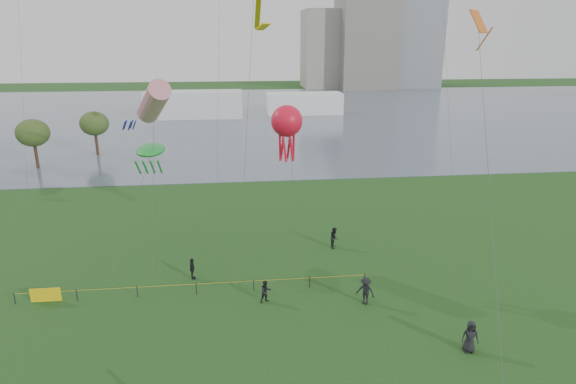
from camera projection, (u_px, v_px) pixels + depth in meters
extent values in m
cube|color=slate|center=(246.00, 113.00, 117.24)|extent=(400.00, 120.00, 0.08)
cube|color=slate|center=(366.00, 35.00, 175.32)|extent=(20.00, 20.00, 38.00)
cube|color=gray|center=(325.00, 49.00, 180.98)|extent=(16.00, 18.00, 28.00)
cube|color=silver|center=(194.00, 104.00, 110.30)|extent=(22.00, 8.00, 6.00)
cube|color=white|center=(304.00, 103.00, 116.12)|extent=(18.00, 7.00, 5.00)
cylinder|color=#362218|center=(37.00, 158.00, 66.16)|extent=(0.44, 0.44, 3.08)
ellipsoid|color=#3E5722|center=(33.00, 133.00, 65.12)|extent=(4.38, 4.38, 3.69)
cylinder|color=#362218|center=(97.00, 145.00, 74.10)|extent=(0.44, 0.44, 3.02)
ellipsoid|color=#3E5722|center=(94.00, 124.00, 73.08)|extent=(4.29, 4.29, 3.62)
cylinder|color=black|center=(15.00, 298.00, 32.16)|extent=(0.07, 0.07, 0.85)
cylinder|color=black|center=(77.00, 295.00, 32.60)|extent=(0.07, 0.07, 0.85)
cylinder|color=black|center=(137.00, 291.00, 33.03)|extent=(0.07, 0.07, 0.85)
cylinder|color=black|center=(196.00, 288.00, 33.47)|extent=(0.07, 0.07, 0.85)
cylinder|color=black|center=(254.00, 285.00, 33.90)|extent=(0.07, 0.07, 0.85)
cylinder|color=black|center=(310.00, 282.00, 34.34)|extent=(0.07, 0.07, 0.85)
cylinder|color=black|center=(364.00, 279.00, 34.77)|extent=(0.07, 0.07, 0.85)
cylinder|color=gold|center=(196.00, 284.00, 33.37)|extent=(24.00, 0.03, 0.03)
cube|color=yellow|center=(46.00, 295.00, 32.34)|extent=(2.00, 0.04, 1.00)
imported|color=black|center=(266.00, 292.00, 32.29)|extent=(0.93, 0.82, 1.58)
imported|color=black|center=(365.00, 291.00, 31.98)|extent=(1.45, 1.32, 1.95)
imported|color=black|center=(192.00, 269.00, 35.47)|extent=(0.53, 1.01, 1.64)
imported|color=black|center=(470.00, 337.00, 27.08)|extent=(1.03, 0.77, 1.92)
imported|color=black|center=(334.00, 237.00, 40.94)|extent=(0.91, 1.04, 1.78)
cylinder|color=#3F3F42|center=(247.00, 125.00, 34.53)|extent=(2.06, 7.76, 22.20)
cube|color=yellow|center=(263.00, 27.00, 28.74)|extent=(0.95, 0.95, 0.42)
cylinder|color=#3F3F42|center=(153.00, 188.00, 36.77)|extent=(0.25, 5.97, 12.31)
cylinder|color=red|center=(154.00, 102.00, 37.76)|extent=(3.61, 5.07, 3.77)
cylinder|color=#1919B1|center=(134.00, 125.00, 36.95)|extent=(0.60, 1.13, 0.88)
cylinder|color=#1919B1|center=(132.00, 124.00, 37.28)|extent=(0.60, 1.13, 0.88)
cylinder|color=#1919B1|center=(125.00, 125.00, 37.09)|extent=(0.60, 1.13, 0.88)
cylinder|color=#1919B1|center=(124.00, 126.00, 36.64)|extent=(0.60, 1.13, 0.88)
cylinder|color=#1919B1|center=(130.00, 126.00, 36.56)|extent=(0.60, 1.13, 0.88)
cylinder|color=#3F3F42|center=(132.00, 211.00, 37.34)|extent=(2.82, 4.91, 8.55)
ellipsoid|color=green|center=(151.00, 150.00, 38.52)|extent=(2.27, 4.09, 0.79)
cylinder|color=green|center=(138.00, 167.00, 37.22)|extent=(0.16, 1.79, 1.54)
cylinder|color=green|center=(145.00, 167.00, 37.28)|extent=(0.16, 1.79, 1.54)
cylinder|color=green|center=(152.00, 167.00, 37.34)|extent=(0.16, 1.79, 1.54)
cylinder|color=green|center=(160.00, 167.00, 37.40)|extent=(0.16, 1.79, 1.54)
cylinder|color=#3F3F42|center=(296.00, 202.00, 34.89)|extent=(1.02, 2.70, 11.41)
sphere|color=red|center=(287.00, 121.00, 34.39)|extent=(2.27, 2.27, 2.27)
cylinder|color=red|center=(294.00, 143.00, 34.92)|extent=(0.18, 0.54, 2.60)
cylinder|color=red|center=(289.00, 142.00, 35.31)|extent=(0.49, 0.36, 2.61)
cylinder|color=red|center=(283.00, 142.00, 35.25)|extent=(0.49, 0.36, 2.61)
cylinder|color=red|center=(280.00, 143.00, 34.82)|extent=(0.18, 0.54, 2.60)
cylinder|color=red|center=(284.00, 144.00, 34.43)|extent=(0.49, 0.36, 2.61)
cylinder|color=red|center=(291.00, 144.00, 34.49)|extent=(0.49, 0.36, 2.61)
cylinder|color=#3F3F42|center=(492.00, 212.00, 23.23)|extent=(4.49, 15.58, 17.98)
cube|color=orange|center=(479.00, 21.00, 28.15)|extent=(1.62, 1.62, 1.32)
cylinder|color=orange|center=(484.00, 39.00, 27.60)|extent=(0.08, 1.58, 1.35)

